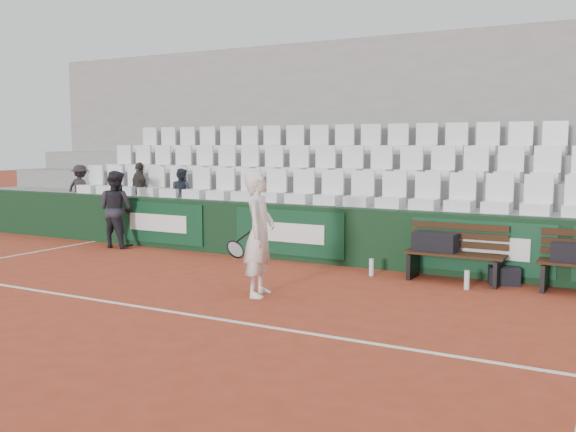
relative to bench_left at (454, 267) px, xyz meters
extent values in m
plane|color=#AA3F26|center=(-2.88, -3.50, -0.23)|extent=(80.00, 80.00, 0.00)
cube|color=white|center=(-2.88, -3.50, -0.22)|extent=(18.00, 0.06, 0.01)
cube|color=black|center=(-2.88, 0.50, 0.28)|extent=(18.00, 0.30, 1.00)
cube|color=#0C381E|center=(-6.08, 0.33, 0.30)|extent=(2.20, 0.04, 0.82)
cube|color=#0C381E|center=(-3.08, 0.33, 0.30)|extent=(2.20, 0.04, 0.82)
cube|color=#0C381E|center=(0.32, 0.33, 0.30)|extent=(2.20, 0.04, 0.82)
cube|color=gray|center=(-2.88, 1.13, 0.28)|extent=(18.00, 0.95, 1.00)
cube|color=gray|center=(-2.88, 2.08, 0.50)|extent=(18.00, 0.95, 1.45)
cube|color=gray|center=(-2.88, 3.03, 0.72)|extent=(18.00, 0.95, 1.90)
cube|color=gray|center=(-2.88, 3.65, 1.98)|extent=(18.00, 0.30, 4.40)
cube|color=white|center=(-2.88, 0.95, 1.09)|extent=(11.90, 0.44, 0.63)
cube|color=silver|center=(-2.88, 1.90, 1.54)|extent=(11.90, 0.44, 0.63)
cube|color=silver|center=(-2.88, 2.85, 1.99)|extent=(11.90, 0.44, 0.63)
cube|color=#351E0F|center=(0.00, 0.00, 0.00)|extent=(1.50, 0.56, 0.45)
cube|color=black|center=(-0.31, 0.01, 0.37)|extent=(0.69, 0.35, 0.29)
cube|color=black|center=(1.64, 0.04, 0.36)|extent=(0.58, 0.31, 0.26)
cube|color=black|center=(0.71, 0.16, -0.09)|extent=(0.51, 0.39, 0.27)
cylinder|color=silver|center=(-1.28, -0.18, -0.09)|extent=(0.08, 0.08, 0.28)
cylinder|color=silver|center=(0.30, -0.44, -0.09)|extent=(0.08, 0.08, 0.28)
imported|color=white|center=(-2.16, -2.20, 0.65)|extent=(0.56, 0.72, 1.75)
torus|color=black|center=(-2.56, -2.20, 0.40)|extent=(0.19, 0.30, 0.26)
cylinder|color=black|center=(-2.42, -2.20, 0.58)|extent=(0.26, 0.03, 0.20)
imported|color=black|center=(-6.92, 0.01, 0.56)|extent=(0.79, 0.63, 1.57)
imported|color=black|center=(-8.95, 1.00, 1.31)|extent=(0.75, 0.50, 1.08)
imported|color=#332E29|center=(-7.15, 1.00, 1.36)|extent=(0.74, 0.51, 1.16)
imported|color=#202630|center=(-6.01, 1.00, 1.30)|extent=(0.54, 0.43, 1.05)
camera|label=1|loc=(2.40, -9.71, 1.87)|focal=40.00mm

